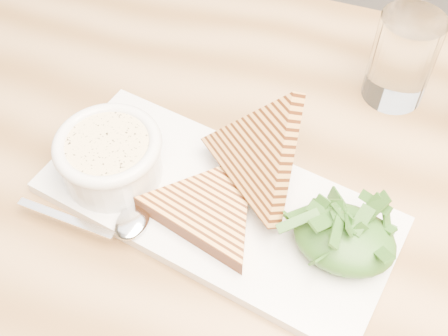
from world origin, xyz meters
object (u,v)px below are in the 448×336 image
at_px(glass_near, 402,59).
at_px(soup_bowl, 111,161).
at_px(table_top, 310,267).
at_px(platter, 217,204).

bearing_deg(glass_near, soup_bowl, -133.80).
relative_size(table_top, soup_bowl, 12.06).
bearing_deg(table_top, platter, 171.63).
bearing_deg(glass_near, table_top, -93.85).
xyz_separation_m(table_top, glass_near, (0.02, 0.28, 0.08)).
bearing_deg(table_top, soup_bowl, 178.75).
relative_size(table_top, glass_near, 11.22).
relative_size(soup_bowl, glass_near, 0.93).
bearing_deg(table_top, glass_near, 86.15).
bearing_deg(soup_bowl, table_top, -1.25).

